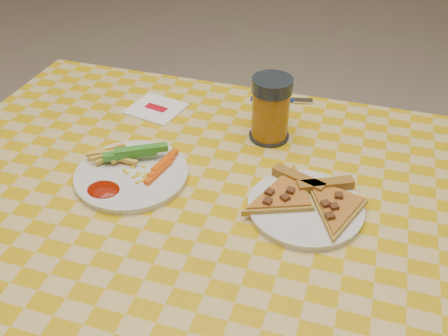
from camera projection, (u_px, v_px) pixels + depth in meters
The scene contains 8 objects.
table at pixel (220, 220), 1.03m from camera, with size 1.28×0.88×0.76m.
plate_left at pixel (132, 176), 1.02m from camera, with size 0.23×0.23×0.01m, color silver.
plate_right at pixel (305, 208), 0.94m from camera, with size 0.21×0.21×0.01m, color silver.
fries_veggies at pixel (131, 164), 1.02m from camera, with size 0.20×0.18×0.04m.
pizza_slices at pixel (309, 198), 0.94m from camera, with size 0.30×0.25×0.02m.
drink_glass at pixel (271, 110), 1.10m from camera, with size 0.09×0.09×0.15m.
napkin at pixel (156, 109), 1.24m from camera, with size 0.14×0.14×0.01m.
fork at pixel (282, 100), 1.27m from camera, with size 0.16×0.05×0.01m.
Camera 1 is at (0.23, -0.72, 1.39)m, focal length 40.00 mm.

